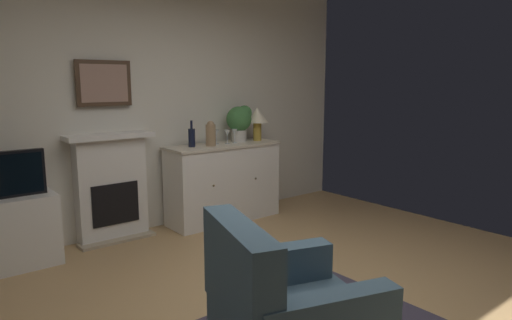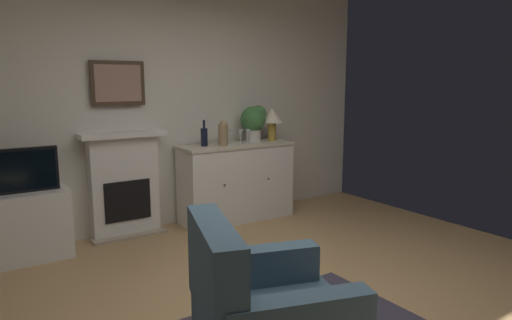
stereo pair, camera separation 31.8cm
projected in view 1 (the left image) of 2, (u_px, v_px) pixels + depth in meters
ground_plane at (311, 313)px, 3.30m from camera, size 5.42×4.94×0.10m
wall_rear at (152, 102)px, 4.93m from camera, size 5.42×0.06×2.79m
fireplace_unit at (111, 187)px, 4.63m from camera, size 0.87×0.30×1.10m
framed_picture at (104, 83)px, 4.49m from camera, size 0.55×0.04×0.45m
sideboard_cabinet at (224, 182)px, 5.30m from camera, size 1.36×0.49×0.90m
table_lamp at (257, 118)px, 5.49m from camera, size 0.26×0.26×0.40m
wine_bottle at (192, 137)px, 4.98m from camera, size 0.08×0.08×0.29m
wine_glass_left at (216, 134)px, 5.19m from camera, size 0.07×0.07×0.16m
wine_glass_center at (227, 133)px, 5.21m from camera, size 0.07×0.07×0.16m
wine_glass_right at (234, 133)px, 5.29m from camera, size 0.07×0.07×0.16m
vase_decorative at (211, 134)px, 5.04m from camera, size 0.11×0.11×0.28m
tv_cabinet at (11, 233)px, 3.95m from camera, size 0.75×0.42×0.63m
tv_set at (6, 175)px, 3.84m from camera, size 0.62×0.07×0.40m
potted_plant_small at (240, 120)px, 5.39m from camera, size 0.30×0.30×0.43m
armchair at (287, 316)px, 2.41m from camera, size 1.00×0.97×0.92m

